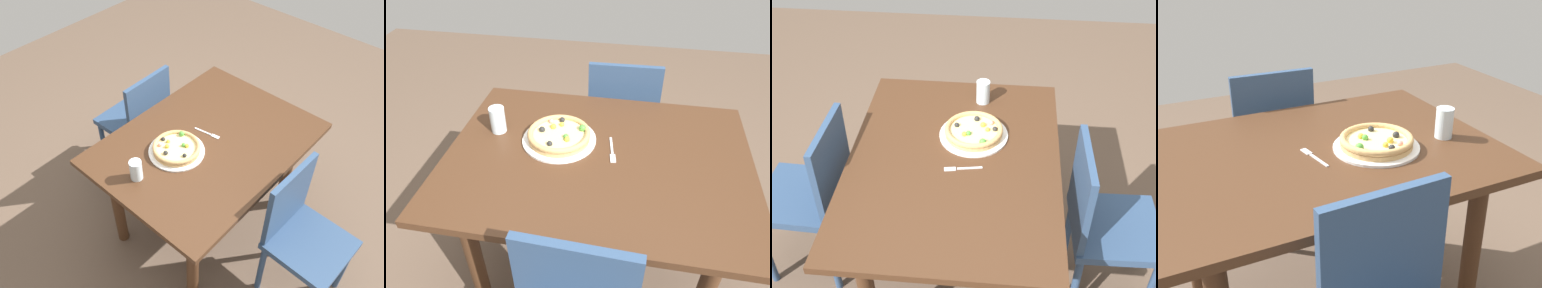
% 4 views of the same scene
% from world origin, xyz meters
% --- Properties ---
extents(ground_plane, '(6.00, 6.00, 0.00)m').
position_xyz_m(ground_plane, '(0.00, 0.00, 0.00)').
color(ground_plane, brown).
extents(dining_table, '(1.24, 0.93, 0.76)m').
position_xyz_m(dining_table, '(0.00, 0.00, 0.64)').
color(dining_table, '#472B19').
rests_on(dining_table, ground).
extents(chair_near, '(0.41, 0.41, 0.90)m').
position_xyz_m(chair_near, '(-0.06, -0.68, 0.50)').
color(chair_near, navy).
rests_on(chair_near, ground).
extents(chair_far, '(0.41, 0.41, 0.90)m').
position_xyz_m(chair_far, '(-0.01, 0.68, 0.50)').
color(chair_far, navy).
rests_on(chair_far, ground).
extents(plate, '(0.32, 0.32, 0.01)m').
position_xyz_m(plate, '(0.18, -0.07, 0.76)').
color(plate, white).
rests_on(plate, dining_table).
extents(pizza, '(0.27, 0.27, 0.05)m').
position_xyz_m(pizza, '(0.18, -0.07, 0.79)').
color(pizza, tan).
rests_on(pizza, plate).
extents(fork, '(0.04, 0.17, 0.00)m').
position_xyz_m(fork, '(-0.06, -0.03, 0.76)').
color(fork, silver).
rests_on(fork, dining_table).
extents(drinking_glass, '(0.07, 0.07, 0.12)m').
position_xyz_m(drinking_glass, '(0.46, -0.10, 0.82)').
color(drinking_glass, silver).
rests_on(drinking_glass, dining_table).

